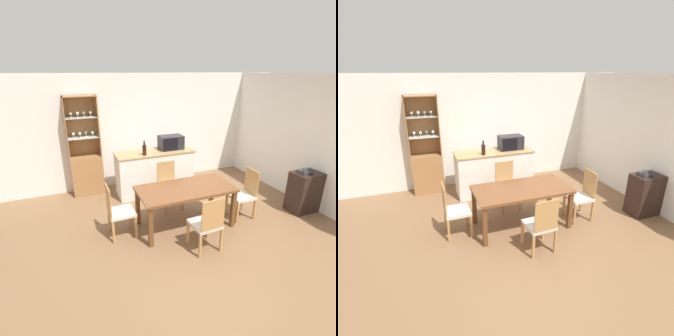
# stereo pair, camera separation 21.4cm
# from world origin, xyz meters

# --- Properties ---
(ground_plane) EXTENTS (18.00, 18.00, 0.00)m
(ground_plane) POSITION_xyz_m (0.00, 0.00, 0.00)
(ground_plane) COLOR brown
(wall_back) EXTENTS (6.80, 0.06, 2.55)m
(wall_back) POSITION_xyz_m (0.00, 2.63, 1.27)
(wall_back) COLOR white
(wall_back) RESTS_ON ground_plane
(wall_right) EXTENTS (0.06, 4.60, 2.55)m
(wall_right) POSITION_xyz_m (2.58, 0.30, 1.27)
(wall_right) COLOR white
(wall_right) RESTS_ON ground_plane
(kitchen_counter) EXTENTS (1.70, 0.62, 0.95)m
(kitchen_counter) POSITION_xyz_m (-0.11, 1.91, 0.48)
(kitchen_counter) COLOR white
(kitchen_counter) RESTS_ON ground_plane
(display_cabinet) EXTENTS (0.66, 0.38, 2.13)m
(display_cabinet) POSITION_xyz_m (-1.51, 2.42, 0.62)
(display_cabinet) COLOR #A37042
(display_cabinet) RESTS_ON ground_plane
(dining_table) EXTENTS (1.63, 0.83, 0.72)m
(dining_table) POSITION_xyz_m (-0.08, 0.40, 0.64)
(dining_table) COLOR brown
(dining_table) RESTS_ON ground_plane
(dining_chair_head_near) EXTENTS (0.43, 0.43, 0.91)m
(dining_chair_head_near) POSITION_xyz_m (-0.08, -0.34, 0.45)
(dining_chair_head_near) COLOR beige
(dining_chair_head_near) RESTS_ON ground_plane
(dining_chair_head_far) EXTENTS (0.42, 0.42, 0.91)m
(dining_chair_head_far) POSITION_xyz_m (-0.08, 1.14, 0.45)
(dining_chair_head_far) COLOR beige
(dining_chair_head_far) RESTS_ON ground_plane
(dining_chair_side_right_near) EXTENTS (0.42, 0.42, 0.91)m
(dining_chair_side_right_near) POSITION_xyz_m (1.06, 0.27, 0.45)
(dining_chair_side_right_near) COLOR beige
(dining_chair_side_right_near) RESTS_ON ground_plane
(dining_chair_side_left_far) EXTENTS (0.41, 0.41, 0.91)m
(dining_chair_side_left_far) POSITION_xyz_m (-1.22, 0.52, 0.45)
(dining_chair_side_left_far) COLOR beige
(dining_chair_side_left_far) RESTS_ON ground_plane
(microwave) EXTENTS (0.52, 0.34, 0.30)m
(microwave) POSITION_xyz_m (0.29, 1.93, 1.10)
(microwave) COLOR #232328
(microwave) RESTS_ON kitchen_counter
(wine_bottle) EXTENTS (0.08, 0.08, 0.30)m
(wine_bottle) POSITION_xyz_m (-0.39, 1.72, 1.07)
(wine_bottle) COLOR black
(wine_bottle) RESTS_ON kitchen_counter
(side_cabinet) EXTENTS (0.55, 0.38, 0.79)m
(side_cabinet) POSITION_xyz_m (2.28, 0.00, 0.40)
(side_cabinet) COLOR black
(side_cabinet) RESTS_ON ground_plane
(telephone) EXTENTS (0.23, 0.18, 0.10)m
(telephone) POSITION_xyz_m (2.20, -0.00, 0.83)
(telephone) COLOR #38383D
(telephone) RESTS_ON side_cabinet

